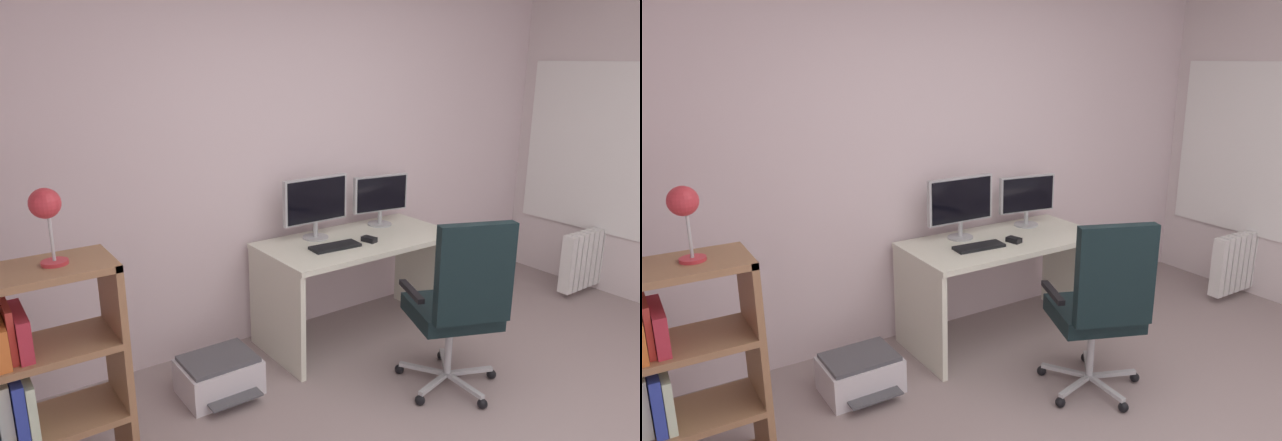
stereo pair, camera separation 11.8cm
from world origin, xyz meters
TOP-DOWN VIEW (x-y plane):
  - wall_back at (0.00, 2.30)m, footprint 5.17×0.10m
  - window_pane at (2.58, 1.36)m, footprint 0.01×1.45m
  - window_frame at (2.57, 1.36)m, footprint 0.02×1.53m
  - desk at (0.35, 1.85)m, footprint 1.38×0.68m
  - monitor_main at (0.11, 2.02)m, footprint 0.50×0.18m
  - monitor_secondary at (0.69, 2.02)m, footprint 0.45×0.18m
  - keyboard at (0.09, 1.77)m, footprint 0.35×0.15m
  - computer_mouse at (0.36, 1.75)m, footprint 0.08×0.11m
  - office_chair at (0.34, 0.91)m, footprint 0.64×0.64m
  - bookshelf at (-1.87, 1.37)m, footprint 0.71×0.35m
  - desk_lamp at (-1.67, 1.37)m, footprint 0.13×0.13m
  - printer at (-0.80, 1.71)m, footprint 0.45×0.43m
  - radiator at (2.49, 1.36)m, footprint 0.74×0.10m

SIDE VIEW (x-z plane):
  - printer at x=-0.80m, z-range 0.00..0.23m
  - radiator at x=2.49m, z-range 0.06..0.55m
  - desk at x=0.35m, z-range 0.17..0.89m
  - bookshelf at x=-1.87m, z-range 0.00..1.10m
  - office_chair at x=0.34m, z-range 0.05..1.15m
  - keyboard at x=0.09m, z-range 0.73..0.75m
  - computer_mouse at x=0.36m, z-range 0.73..0.76m
  - monitor_secondary at x=0.69m, z-range 0.76..1.14m
  - monitor_main at x=0.11m, z-range 0.77..1.20m
  - window_pane at x=2.58m, z-range 0.55..1.87m
  - window_frame at x=2.57m, z-range 0.51..1.91m
  - wall_back at x=0.00m, z-range 0.00..2.63m
  - desk_lamp at x=-1.67m, z-range 1.18..1.51m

